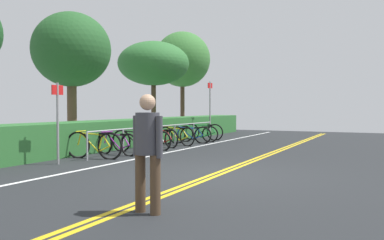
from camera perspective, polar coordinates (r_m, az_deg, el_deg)
The scene contains 21 objects.
ground_plane at distance 8.79m, azimuth 3.35°, elevation -7.67°, with size 33.70×11.62×0.05m, color #232628.
centre_line_yellow_inner at distance 8.75m, azimuth 3.84°, elevation -7.53°, with size 30.33×0.10×0.00m, color gold.
centre_line_yellow_outer at distance 8.81m, azimuth 2.86°, elevation -7.46°, with size 30.33×0.10×0.00m, color gold.
bike_lane_stripe_white at distance 10.29m, azimuth -12.31°, elevation -6.17°, with size 30.33×0.12×0.00m, color white.
bike_rack at distance 14.66m, azimuth -3.92°, elevation -1.44°, with size 8.23×0.05×0.78m.
bicycle_0 at distance 11.72m, azimuth -13.39°, elevation -3.39°, with size 0.46×1.78×0.79m.
bicycle_1 at distance 12.54m, azimuth -10.36°, elevation -3.23°, with size 0.54×1.74×0.71m.
bicycle_2 at distance 13.16m, azimuth -7.87°, elevation -2.90°, with size 0.46×1.81×0.75m.
bicycle_3 at distance 13.95m, azimuth -5.52°, elevation -2.76°, with size 0.50×1.65×0.68m.
bicycle_4 at distance 14.81m, azimuth -4.24°, elevation -2.45°, with size 0.64×1.66×0.71m.
bicycle_5 at distance 15.51m, azimuth -2.18°, elevation -2.20°, with size 0.59×1.77×0.74m.
bicycle_6 at distance 16.27m, azimuth -0.29°, elevation -2.06°, with size 0.68×1.63×0.71m.
bicycle_7 at distance 17.02m, azimuth 0.78°, elevation -1.90°, with size 0.56×1.69×0.71m.
bicycle_8 at distance 17.97m, azimuth 1.56°, elevation -1.64°, with size 0.46×1.80×0.75m.
pedestrian at distance 5.53m, azimuth -6.14°, elevation -3.52°, with size 0.32×0.49×1.59m.
sign_post_near at distance 10.77m, azimuth -18.03°, elevation 0.69°, with size 0.36×0.06×2.03m.
sign_post_far at distance 18.86m, azimuth 2.50°, elevation 2.12°, with size 0.36×0.08×2.59m.
hedge_backdrop at distance 16.78m, azimuth -6.12°, elevation -1.45°, with size 17.18×1.39×0.96m, color #2D6B30.
tree_mid at distance 15.53m, azimuth -16.28°, elevation 9.20°, with size 2.79×2.79×4.80m.
tree_far_right at distance 18.82m, azimuth -5.33°, elevation 7.73°, with size 3.20×3.20×4.38m.
tree_extra at distance 22.69m, azimuth -1.33°, elevation 8.32°, with size 3.02×3.02×5.52m.
Camera 1 is at (-8.01, -3.31, 1.41)m, focal length 38.70 mm.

